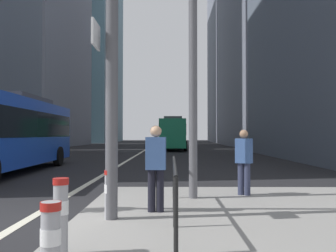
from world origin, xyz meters
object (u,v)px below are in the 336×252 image
Objects in this scene: pedestrian_far at (244,159)px; city_bus_blue_oncoming at (4,129)px; car_oncoming_mid at (43,143)px; bollard_left at (51,242)px; bollard_back at (110,192)px; bollard_right at (61,212)px; car_receding_near at (169,138)px; pedestrian_walking at (156,164)px; city_bus_red_receding at (174,132)px.

city_bus_blue_oncoming is at bearing 144.78° from pedestrian_far.
bollard_left is at bearing -70.69° from car_oncoming_mid.
bollard_back is (8.70, -21.65, -0.36)m from car_oncoming_mid.
city_bus_blue_oncoming reaches higher than bollard_back.
car_oncoming_mid is at bearing 109.63° from bollard_right.
car_receding_near is at bearing 89.06° from bollard_right.
pedestrian_far is at bearing 43.73° from pedestrian_walking.
bollard_back is at bearing -90.70° from car_receding_near.
pedestrian_far is (1.55, -30.09, -0.81)m from city_bus_red_receding.
pedestrian_far is (3.14, 4.54, 0.36)m from bollard_right.
pedestrian_far is (8.72, -6.16, -0.81)m from city_bus_blue_oncoming.
city_bus_blue_oncoming is at bearing 123.81° from bollard_back.
city_bus_blue_oncoming is 14.06× the size of bollard_back.
city_bus_red_receding reaches higher than car_receding_near.
city_bus_blue_oncoming is 24.98m from city_bus_red_receding.
bollard_right is at bearing -62.46° from city_bus_blue_oncoming.
car_receding_near is 59.49m from bollard_right.
bollard_right is 1.10× the size of bollard_back.
bollard_right is at bearing 102.07° from bollard_left.
bollard_right is 5.53m from pedestrian_far.
car_oncoming_mid is 37.09m from car_receding_near.
bollard_left is (-0.74, -60.57, -0.37)m from car_receding_near.
city_bus_blue_oncoming reaches higher than bollard_left.
pedestrian_walking is (1.06, 2.56, 0.39)m from bollard_right.
car_receding_near reaches higher than bollard_back.
bollard_back is at bearing -56.19° from city_bus_blue_oncoming.
bollard_right reaches higher than bollard_left.
bollard_right is at bearing -92.64° from city_bus_red_receding.
city_bus_blue_oncoming is 14.12× the size of bollard_left.
city_bus_blue_oncoming is 10.60m from bollard_back.
bollard_back is 0.52× the size of pedestrian_walking.
car_receding_near reaches higher than pedestrian_walking.
car_receding_near is 2.69× the size of pedestrian_walking.
bollard_back is at bearing 81.85° from bollard_right.
pedestrian_far is (2.86, 2.59, 0.40)m from bollard_back.
car_receding_near is at bearing 89.30° from bollard_back.
bollard_left is (5.81, -11.79, -1.21)m from city_bus_blue_oncoming.
pedestrian_walking is 1.04× the size of pedestrian_far.
city_bus_red_receding is at bearing 73.31° from city_bus_blue_oncoming.
bollard_left is at bearing -92.19° from city_bus_red_receding.
bollard_left is 6.35m from pedestrian_far.
car_oncoming_mid is 2.89× the size of pedestrian_far.
city_bus_red_receding is 32.73m from bollard_back.
bollard_left is 3.04m from bollard_back.
car_receding_near is 4.72× the size of bollard_right.
car_oncoming_mid is at bearing 114.26° from pedestrian_walking.
pedestrian_walking reaches higher than bollard_right.
bollard_right is 2.80m from pedestrian_walking.
pedestrian_walking is at bearing 77.15° from bollard_left.
car_oncoming_mid is 22.29m from pedestrian_far.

